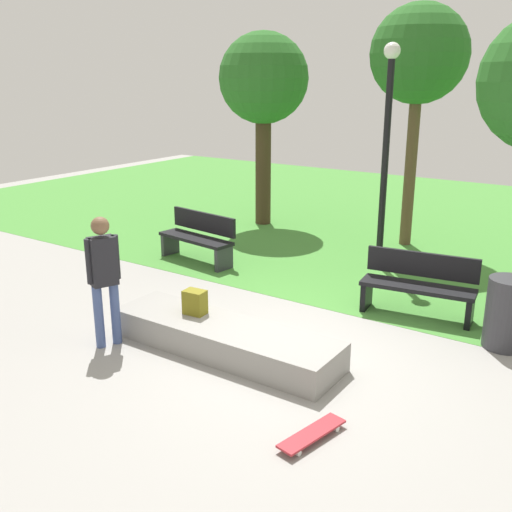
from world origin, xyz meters
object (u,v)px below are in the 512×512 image
(tree_broad_elm, at_px, (419,57))
(lamp_post, at_px, (387,134))
(skateboard_by_ledge, at_px, (312,434))
(park_bench_center_lawn, at_px, (419,284))
(trash_bin, at_px, (507,313))
(skateboard_spare, at_px, (201,324))
(concrete_ledge, at_px, (224,338))
(backpack_on_ledge, at_px, (195,302))
(tree_leaning_ash, at_px, (264,82))
(park_bench_near_lamppost, at_px, (198,236))
(skater_performing_trick, at_px, (104,272))

(tree_broad_elm, bearing_deg, lamp_post, -85.81)
(skateboard_by_ledge, relative_size, park_bench_center_lawn, 0.50)
(trash_bin, bearing_deg, skateboard_spare, -154.26)
(concrete_ledge, height_order, trash_bin, trash_bin)
(backpack_on_ledge, height_order, tree_leaning_ash, tree_leaning_ash)
(skateboard_by_ledge, distance_m, park_bench_near_lamppost, 5.93)
(park_bench_near_lamppost, bearing_deg, park_bench_center_lawn, -3.16)
(tree_broad_elm, relative_size, tree_leaning_ash, 1.09)
(backpack_on_ledge, height_order, lamp_post, lamp_post)
(skateboard_by_ledge, xyz_separation_m, skateboard_spare, (-2.53, 1.43, 0.00))
(concrete_ledge, relative_size, skateboard_by_ledge, 3.75)
(skateboard_spare, bearing_deg, park_bench_near_lamppost, 130.12)
(backpack_on_ledge, xyz_separation_m, skateboard_spare, (-0.17, 0.32, -0.46))
(skateboard_by_ledge, relative_size, trash_bin, 0.89)
(park_bench_near_lamppost, relative_size, trash_bin, 1.78)
(tree_broad_elm, bearing_deg, park_bench_center_lawn, -66.97)
(tree_leaning_ash, bearing_deg, skateboard_by_ledge, -53.36)
(tree_leaning_ash, bearing_deg, skateboard_spare, -64.46)
(backpack_on_ledge, bearing_deg, tree_broad_elm, -101.21)
(skater_performing_trick, bearing_deg, lamp_post, 72.89)
(backpack_on_ledge, distance_m, skateboard_spare, 0.59)
(skater_performing_trick, relative_size, park_bench_center_lawn, 1.03)
(concrete_ledge, distance_m, skater_performing_trick, 1.72)
(concrete_ledge, bearing_deg, park_bench_near_lamppost, 134.15)
(park_bench_near_lamppost, xyz_separation_m, tree_leaning_ash, (-0.64, 3.15, 2.73))
(tree_leaning_ash, bearing_deg, trash_bin, -31.39)
(skater_performing_trick, xyz_separation_m, tree_leaning_ash, (-1.98, 6.60, 2.22))
(park_bench_near_lamppost, relative_size, lamp_post, 0.43)
(backpack_on_ledge, height_order, tree_broad_elm, tree_broad_elm)
(backpack_on_ledge, distance_m, park_bench_near_lamppost, 3.45)
(skateboard_by_ledge, xyz_separation_m, tree_leaning_ash, (-5.17, 6.95, 3.15))
(skater_performing_trick, bearing_deg, tree_broad_elm, 77.90)
(skateboard_spare, bearing_deg, backpack_on_ledge, -62.25)
(skater_performing_trick, xyz_separation_m, park_bench_center_lawn, (2.95, 3.21, -0.51))
(concrete_ledge, distance_m, tree_leaning_ash, 7.44)
(backpack_on_ledge, relative_size, park_bench_center_lawn, 0.19)
(tree_broad_elm, xyz_separation_m, tree_leaning_ash, (-3.43, -0.15, -0.47))
(skateboard_by_ledge, height_order, tree_leaning_ash, tree_leaning_ash)
(skater_performing_trick, distance_m, skateboard_spare, 1.57)
(concrete_ledge, relative_size, lamp_post, 0.80)
(skater_performing_trick, height_order, skateboard_by_ledge, skater_performing_trick)
(park_bench_center_lawn, height_order, lamp_post, lamp_post)
(tree_leaning_ash, bearing_deg, park_bench_near_lamppost, -78.51)
(skater_performing_trick, distance_m, tree_broad_elm, 7.41)
(tree_broad_elm, relative_size, lamp_post, 1.21)
(tree_broad_elm, xyz_separation_m, trash_bin, (2.79, -3.95, -3.22))
(skateboard_by_ledge, bearing_deg, concrete_ledge, 150.80)
(skateboard_by_ledge, bearing_deg, tree_leaning_ash, 126.64)
(park_bench_center_lawn, distance_m, tree_broad_elm, 5.01)
(park_bench_near_lamppost, xyz_separation_m, park_bench_center_lawn, (4.29, -0.24, 0.00))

